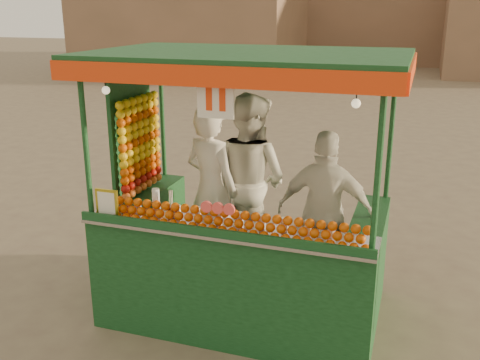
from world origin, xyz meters
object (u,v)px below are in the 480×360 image
(vendor_left, at_px, (212,189))
(vendor_right, at_px, (325,212))
(juice_cart, at_px, (236,237))
(vendor_middle, at_px, (249,180))

(vendor_left, relative_size, vendor_right, 1.10)
(juice_cart, distance_m, vendor_middle, 0.76)
(juice_cart, relative_size, vendor_right, 1.79)
(vendor_middle, relative_size, vendor_right, 1.16)
(vendor_middle, height_order, vendor_right, vendor_middle)
(juice_cart, xyz_separation_m, vendor_middle, (-0.07, 0.64, 0.40))
(juice_cart, distance_m, vendor_right, 0.93)
(vendor_middle, bearing_deg, vendor_left, 64.18)
(vendor_right, bearing_deg, vendor_left, -3.37)
(vendor_right, bearing_deg, juice_cart, 17.91)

